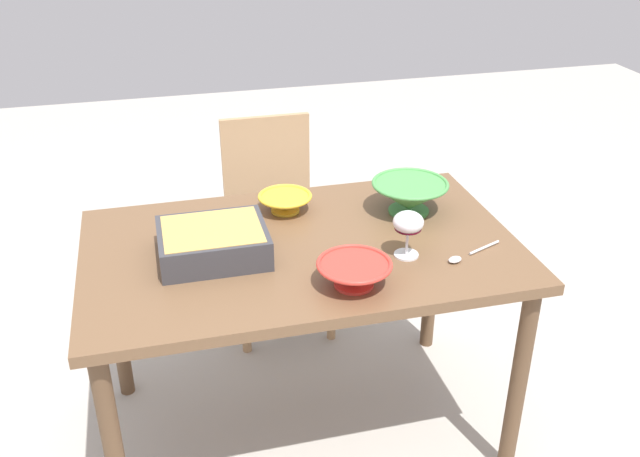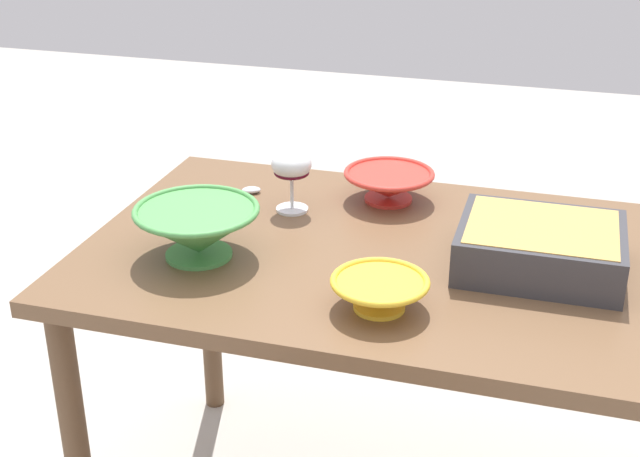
# 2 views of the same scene
# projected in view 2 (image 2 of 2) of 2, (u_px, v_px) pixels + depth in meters

# --- Properties ---
(dining_table) EXTENTS (1.30, 0.80, 0.73)m
(dining_table) POSITION_uv_depth(u_px,v_px,m) (403.00, 288.00, 1.80)
(dining_table) COLOR brown
(dining_table) RESTS_ON ground_plane
(wine_glass) EXTENTS (0.09, 0.09, 0.14)m
(wine_glass) POSITION_uv_depth(u_px,v_px,m) (292.00, 168.00, 1.92)
(wine_glass) COLOR white
(wine_glass) RESTS_ON dining_table
(casserole_dish) EXTENTS (0.31, 0.26, 0.09)m
(casserole_dish) POSITION_uv_depth(u_px,v_px,m) (540.00, 245.00, 1.68)
(casserole_dish) COLOR #38383D
(casserole_dish) RESTS_ON dining_table
(mixing_bowl) EXTENTS (0.25, 0.25, 0.11)m
(mixing_bowl) POSITION_uv_depth(u_px,v_px,m) (197.00, 229.00, 1.73)
(mixing_bowl) COLOR #4C994C
(mixing_bowl) RESTS_ON dining_table
(small_bowl) EXTENTS (0.18, 0.18, 0.06)m
(small_bowl) POSITION_uv_depth(u_px,v_px,m) (380.00, 291.00, 1.55)
(small_bowl) COLOR yellow
(small_bowl) RESTS_ON dining_table
(serving_bowl) EXTENTS (0.21, 0.21, 0.07)m
(serving_bowl) POSITION_uv_depth(u_px,v_px,m) (389.00, 184.00, 1.99)
(serving_bowl) COLOR red
(serving_bowl) RESTS_ON dining_table
(serving_spoon) EXTENTS (0.20, 0.10, 0.01)m
(serving_spoon) POSITION_uv_depth(u_px,v_px,m) (235.00, 191.00, 2.04)
(serving_spoon) COLOR silver
(serving_spoon) RESTS_ON dining_table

